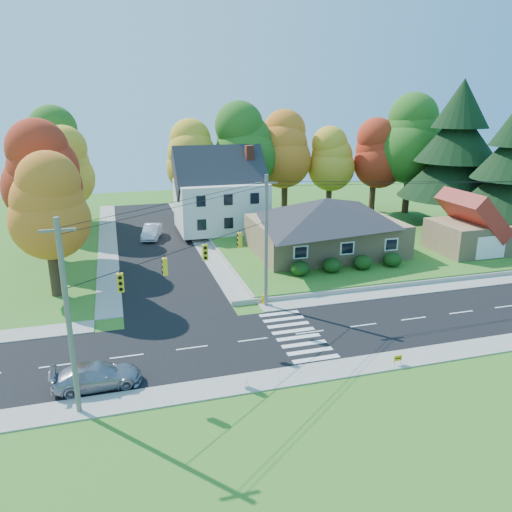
{
  "coord_description": "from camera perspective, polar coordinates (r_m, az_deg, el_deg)",
  "views": [
    {
      "loc": [
        -11.98,
        -28.38,
        14.87
      ],
      "look_at": [
        -1.47,
        8.0,
        3.16
      ],
      "focal_mm": 35.0,
      "sensor_mm": 36.0,
      "label": 1
    }
  ],
  "objects": [
    {
      "name": "ground",
      "position": [
        34.2,
        6.16,
        -8.69
      ],
      "size": [
        120.0,
        120.0,
        0.0
      ],
      "primitive_type": "plane",
      "color": "#3D7923"
    },
    {
      "name": "road_main",
      "position": [
        34.2,
        6.16,
        -8.67
      ],
      "size": [
        90.0,
        8.0,
        0.02
      ],
      "primitive_type": "cube",
      "color": "black",
      "rests_on": "ground"
    },
    {
      "name": "road_cross",
      "position": [
        56.51,
        -11.51,
        1.59
      ],
      "size": [
        8.0,
        44.0,
        0.02
      ],
      "primitive_type": "cube",
      "color": "black",
      "rests_on": "ground"
    },
    {
      "name": "sidewalk_north",
      "position": [
        38.44,
        3.36,
        -5.54
      ],
      "size": [
        90.0,
        2.0,
        0.08
      ],
      "primitive_type": "cube",
      "color": "#9C9A90",
      "rests_on": "ground"
    },
    {
      "name": "sidewalk_south",
      "position": [
        30.16,
        9.81,
        -12.54
      ],
      "size": [
        90.0,
        2.0,
        0.08
      ],
      "primitive_type": "cube",
      "color": "#9C9A90",
      "rests_on": "ground"
    },
    {
      "name": "lawn",
      "position": [
        57.23,
        10.37,
        2.1
      ],
      "size": [
        30.0,
        30.0,
        0.5
      ],
      "primitive_type": "cube",
      "color": "#3D7923",
      "rests_on": "ground"
    },
    {
      "name": "ranch_house",
      "position": [
        50.03,
        7.91,
        3.61
      ],
      "size": [
        14.6,
        10.6,
        5.4
      ],
      "color": "tan",
      "rests_on": "lawn"
    },
    {
      "name": "colonial_house",
      "position": [
        58.56,
        -4.05,
        7.03
      ],
      "size": [
        10.4,
        8.4,
        9.6
      ],
      "color": "silver",
      "rests_on": "lawn"
    },
    {
      "name": "garage",
      "position": [
        54.12,
        23.37,
        2.92
      ],
      "size": [
        7.3,
        6.3,
        4.6
      ],
      "color": "tan",
      "rests_on": "lawn"
    },
    {
      "name": "hedge_row",
      "position": [
        45.01,
        10.39,
        -0.87
      ],
      "size": [
        10.7,
        1.7,
        1.27
      ],
      "color": "#163A10",
      "rests_on": "lawn"
    },
    {
      "name": "traffic_infrastructure",
      "position": [
        33.44,
        5.34,
        0.21
      ],
      "size": [
        38.1,
        10.66,
        10.0
      ],
      "color": "#666059",
      "rests_on": "ground"
    },
    {
      "name": "tree_lot_0",
      "position": [
        63.51,
        -7.12,
        11.13
      ],
      "size": [
        6.72,
        6.72,
        12.51
      ],
      "color": "#3F2A19",
      "rests_on": "lawn"
    },
    {
      "name": "tree_lot_1",
      "position": [
        63.64,
        -1.55,
        12.45
      ],
      "size": [
        7.84,
        7.84,
        14.6
      ],
      "color": "#3F2A19",
      "rests_on": "lawn"
    },
    {
      "name": "tree_lot_2",
      "position": [
        66.4,
        3.36,
        12.05
      ],
      "size": [
        7.28,
        7.28,
        13.56
      ],
      "color": "#3F2A19",
      "rests_on": "lawn"
    },
    {
      "name": "tree_lot_3",
      "position": [
        67.84,
        8.5,
        10.9
      ],
      "size": [
        6.16,
        6.16,
        11.47
      ],
      "color": "#3F2A19",
      "rests_on": "lawn"
    },
    {
      "name": "tree_lot_4",
      "position": [
        69.59,
        13.46,
        11.32
      ],
      "size": [
        6.72,
        6.72,
        12.51
      ],
      "color": "#3F2A19",
      "rests_on": "lawn"
    },
    {
      "name": "tree_lot_5",
      "position": [
        69.8,
        17.33,
        12.66
      ],
      "size": [
        8.4,
        8.4,
        15.64
      ],
      "color": "#3F2A19",
      "rests_on": "lawn"
    },
    {
      "name": "conifer_east_a",
      "position": [
        63.93,
        21.96,
        11.06
      ],
      "size": [
        12.8,
        12.8,
        16.96
      ],
      "color": "#3F2A19",
      "rests_on": "lawn"
    },
    {
      "name": "tree_west_0",
      "position": [
        41.41,
        -22.87,
        5.1
      ],
      "size": [
        6.16,
        6.16,
        11.47
      ],
      "color": "#3F2A19",
      "rests_on": "ground"
    },
    {
      "name": "tree_west_1",
      "position": [
        51.14,
        -23.02,
        8.64
      ],
      "size": [
        7.28,
        7.28,
        13.56
      ],
      "color": "#3F2A19",
      "rests_on": "ground"
    },
    {
      "name": "tree_west_2",
      "position": [
        61.0,
        -21.02,
        9.42
      ],
      "size": [
        6.72,
        6.72,
        12.51
      ],
      "color": "#3F2A19",
      "rests_on": "ground"
    },
    {
      "name": "tree_west_3",
      "position": [
        68.98,
        -22.34,
        11.15
      ],
      "size": [
        7.84,
        7.84,
        14.6
      ],
      "color": "#3F2A19",
      "rests_on": "ground"
    },
    {
      "name": "silver_sedan",
      "position": [
        29.06,
        -17.73,
        -12.89
      ],
      "size": [
        4.74,
        1.99,
        1.37
      ],
      "primitive_type": "imported",
      "rotation": [
        0.0,
        0.0,
        1.59
      ],
      "color": "#9291A0",
      "rests_on": "road_main"
    },
    {
      "name": "white_car",
      "position": [
        57.77,
        -11.83,
        2.74
      ],
      "size": [
        2.81,
        5.12,
        1.6
      ],
      "primitive_type": "imported",
      "rotation": [
        0.0,
        0.0,
        -0.24
      ],
      "color": "#B5B7C8",
      "rests_on": "road_cross"
    },
    {
      "name": "fire_hydrant",
      "position": [
        38.34,
        0.89,
        -5.0
      ],
      "size": [
        0.46,
        0.37,
        0.82
      ],
      "color": "#E7AD00",
      "rests_on": "ground"
    },
    {
      "name": "yard_sign",
      "position": [
        31.02,
        15.91,
        -11.19
      ],
      "size": [
        0.53,
        0.06,
        0.67
      ],
      "color": "black",
      "rests_on": "ground"
    }
  ]
}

